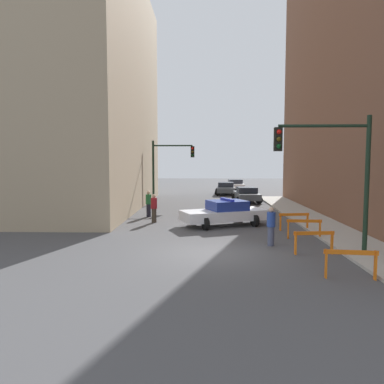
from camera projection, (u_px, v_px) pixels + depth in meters
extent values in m
plane|color=#4C4C4F|center=(212.00, 253.00, 14.64)|extent=(120.00, 120.00, 0.00)
cube|color=#B2ADA3|center=(372.00, 253.00, 14.45)|extent=(2.40, 44.00, 0.12)
cube|color=tan|center=(49.00, 92.00, 28.19)|extent=(14.00, 20.00, 17.46)
cylinder|color=black|center=(367.00, 184.00, 14.24)|extent=(0.18, 0.18, 5.20)
cylinder|color=black|center=(324.00, 126.00, 14.11)|extent=(3.40, 0.12, 0.12)
cube|color=black|center=(278.00, 139.00, 14.20)|extent=(0.30, 0.22, 0.90)
sphere|color=red|center=(279.00, 132.00, 14.03)|extent=(0.18, 0.18, 0.18)
sphere|color=#4C3D0C|center=(279.00, 139.00, 14.05)|extent=(0.18, 0.18, 0.18)
sphere|color=#0C4219|center=(279.00, 146.00, 14.08)|extent=(0.18, 0.18, 0.18)
cylinder|color=black|center=(153.00, 173.00, 30.44)|extent=(0.18, 0.18, 5.20)
cylinder|color=black|center=(173.00, 146.00, 30.20)|extent=(3.20, 0.12, 0.12)
cube|color=black|center=(193.00, 152.00, 30.20)|extent=(0.30, 0.22, 0.90)
sphere|color=red|center=(193.00, 148.00, 30.03)|extent=(0.18, 0.18, 0.18)
sphere|color=#4C3D0C|center=(193.00, 152.00, 30.05)|extent=(0.18, 0.18, 0.18)
sphere|color=#0C4219|center=(193.00, 155.00, 30.08)|extent=(0.18, 0.18, 0.18)
cube|color=white|center=(224.00, 215.00, 20.68)|extent=(5.05, 3.49, 0.55)
cube|color=navy|center=(227.00, 205.00, 20.70)|extent=(2.44, 2.25, 0.52)
cylinder|color=black|center=(206.00, 224.00, 19.40)|extent=(0.45, 0.69, 0.66)
cylinder|color=black|center=(194.00, 219.00, 20.99)|extent=(0.45, 0.69, 0.66)
cylinder|color=black|center=(255.00, 221.00, 20.42)|extent=(0.45, 0.69, 0.66)
cylinder|color=black|center=(240.00, 216.00, 22.01)|extent=(0.45, 0.69, 0.66)
cube|color=#2633BF|center=(227.00, 199.00, 20.68)|extent=(0.71, 1.36, 0.12)
cube|color=#474C51|center=(247.00, 195.00, 32.42)|extent=(2.00, 4.38, 0.52)
cube|color=#232833|center=(247.00, 190.00, 32.21)|extent=(1.67, 1.88, 0.48)
cylinder|color=black|center=(235.00, 197.00, 33.76)|extent=(0.63, 0.25, 0.62)
cylinder|color=black|center=(253.00, 197.00, 33.78)|extent=(0.63, 0.25, 0.62)
cylinder|color=black|center=(239.00, 200.00, 31.10)|extent=(0.63, 0.25, 0.62)
cylinder|color=black|center=(259.00, 200.00, 31.13)|extent=(0.63, 0.25, 0.62)
cube|color=#474C51|center=(226.00, 189.00, 39.51)|extent=(2.03, 4.39, 0.52)
cube|color=#232833|center=(226.00, 185.00, 39.30)|extent=(1.68, 1.89, 0.48)
cylinder|color=black|center=(218.00, 191.00, 40.92)|extent=(0.63, 0.25, 0.62)
cylinder|color=black|center=(233.00, 191.00, 40.79)|extent=(0.63, 0.25, 0.62)
cylinder|color=black|center=(218.00, 193.00, 38.28)|extent=(0.63, 0.25, 0.62)
cylinder|color=black|center=(234.00, 193.00, 38.14)|extent=(0.63, 0.25, 0.62)
cube|color=silver|center=(235.00, 185.00, 45.21)|extent=(1.93, 4.35, 0.52)
cube|color=#232833|center=(235.00, 181.00, 45.00)|extent=(1.64, 1.85, 0.48)
cylinder|color=black|center=(227.00, 187.00, 46.56)|extent=(0.63, 0.24, 0.62)
cylinder|color=black|center=(240.00, 187.00, 46.56)|extent=(0.63, 0.24, 0.62)
cylinder|color=black|center=(229.00, 188.00, 43.90)|extent=(0.63, 0.24, 0.62)
cylinder|color=black|center=(243.00, 188.00, 43.91)|extent=(0.63, 0.24, 0.62)
cylinder|color=#382D23|center=(154.00, 215.00, 21.79)|extent=(0.33, 0.33, 0.82)
cylinder|color=maroon|center=(154.00, 203.00, 21.73)|extent=(0.42, 0.42, 0.62)
sphere|color=tan|center=(154.00, 196.00, 21.70)|extent=(0.26, 0.26, 0.22)
cylinder|color=black|center=(149.00, 210.00, 24.01)|extent=(0.38, 0.38, 0.82)
cylinder|color=#236633|center=(149.00, 199.00, 23.95)|extent=(0.49, 0.49, 0.62)
sphere|color=tan|center=(148.00, 193.00, 23.91)|extent=(0.30, 0.30, 0.22)
cylinder|color=#474C66|center=(271.00, 236.00, 15.87)|extent=(0.37, 0.37, 0.82)
cylinder|color=navy|center=(271.00, 219.00, 15.81)|extent=(0.48, 0.48, 0.62)
sphere|color=tan|center=(271.00, 210.00, 15.77)|extent=(0.29, 0.29, 0.22)
cube|color=orange|center=(351.00, 252.00, 11.38)|extent=(1.60, 0.23, 0.14)
cube|color=orange|center=(326.00, 264.00, 11.51)|extent=(0.07, 0.16, 0.90)
cube|color=orange|center=(375.00, 265.00, 11.31)|extent=(0.07, 0.16, 0.90)
cube|color=orange|center=(314.00, 233.00, 14.37)|extent=(1.60, 0.21, 0.14)
cube|color=orange|center=(296.00, 243.00, 14.36)|extent=(0.07, 0.16, 0.90)
cube|color=orange|center=(332.00, 243.00, 14.46)|extent=(0.07, 0.16, 0.90)
cube|color=orange|center=(304.00, 221.00, 17.24)|extent=(1.60, 0.11, 0.14)
cube|color=orange|center=(288.00, 229.00, 17.33)|extent=(0.06, 0.16, 0.90)
cube|color=orange|center=(320.00, 229.00, 17.23)|extent=(0.06, 0.16, 0.90)
cube|color=orange|center=(294.00, 214.00, 19.30)|extent=(1.59, 0.25, 0.14)
cube|color=orange|center=(280.00, 222.00, 19.26)|extent=(0.07, 0.17, 0.90)
cube|color=orange|center=(307.00, 222.00, 19.40)|extent=(0.07, 0.17, 0.90)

